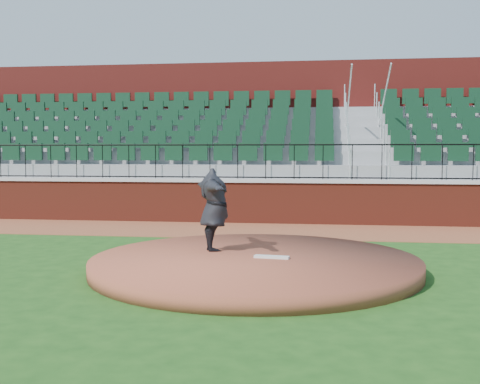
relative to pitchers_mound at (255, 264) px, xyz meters
name	(u,v)px	position (x,y,z in m)	size (l,w,h in m)	color
ground	(228,271)	(-0.46, -0.08, -0.12)	(90.00, 90.00, 0.00)	#1B4513
warning_track	(260,230)	(-0.46, 5.32, -0.12)	(34.00, 3.20, 0.01)	brown
field_wall	(266,203)	(-0.46, 6.92, 0.47)	(34.00, 0.35, 1.20)	maroon
wall_cap	(266,181)	(-0.46, 6.92, 1.12)	(34.00, 0.45, 0.10)	#B7B7B7
wall_railing	(266,162)	(-0.46, 6.92, 1.67)	(34.00, 0.05, 1.00)	black
seating_stands	(273,146)	(-0.46, 9.64, 2.18)	(34.00, 5.10, 4.60)	gray
concourse_wall	(279,135)	(-0.46, 12.44, 2.62)	(34.00, 0.50, 5.50)	maroon
pitchers_mound	(255,264)	(0.00, 0.00, 0.00)	(5.77, 5.77, 0.25)	brown
pitching_rubber	(272,257)	(0.30, -0.06, 0.15)	(0.61, 0.15, 0.04)	silver
pitcher	(214,210)	(-0.83, 0.53, 0.90)	(1.91, 0.52, 1.55)	black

